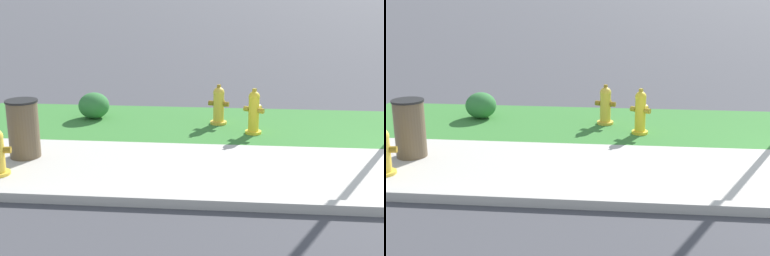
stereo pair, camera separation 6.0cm
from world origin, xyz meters
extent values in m
cylinder|color=gold|center=(-4.37, 2.41, 0.03)|extent=(0.30, 0.30, 0.05)
cylinder|color=gold|center=(-4.37, 2.41, 0.31)|extent=(0.19, 0.19, 0.53)
sphere|color=gold|center=(-4.37, 2.41, 0.58)|extent=(0.20, 0.20, 0.20)
cube|color=olive|center=(-4.37, 2.41, 0.70)|extent=(0.07, 0.07, 0.06)
cylinder|color=olive|center=(-4.50, 2.45, 0.38)|extent=(0.11, 0.11, 0.09)
cylinder|color=olive|center=(-4.23, 2.38, 0.38)|extent=(0.11, 0.11, 0.09)
cylinder|color=olive|center=(-4.33, 2.56, 0.38)|extent=(0.14, 0.13, 0.12)
cylinder|color=yellow|center=(-3.75, 1.85, 0.03)|extent=(0.28, 0.28, 0.05)
cylinder|color=yellow|center=(-3.75, 1.85, 0.35)|extent=(0.18, 0.18, 0.59)
sphere|color=yellow|center=(-3.75, 1.85, 0.64)|extent=(0.19, 0.19, 0.19)
cube|color=#B29323|center=(-3.75, 1.85, 0.75)|extent=(0.08, 0.08, 0.06)
cylinder|color=#B29323|center=(-3.87, 1.92, 0.42)|extent=(0.12, 0.12, 0.09)
cylinder|color=#B29323|center=(-3.63, 1.79, 0.42)|extent=(0.12, 0.12, 0.09)
cylinder|color=#B29323|center=(-3.68, 1.97, 0.42)|extent=(0.15, 0.15, 0.12)
cylinder|color=olive|center=(-7.05, -0.43, 0.35)|extent=(0.10, 0.10, 0.09)
cylinder|color=brown|center=(-7.12, 0.30, 0.42)|extent=(0.44, 0.44, 0.83)
cylinder|color=black|center=(-7.12, 0.30, 0.85)|extent=(0.46, 0.46, 0.03)
ellipsoid|color=#337538|center=(-6.71, 2.61, 0.24)|extent=(0.57, 0.57, 0.49)
camera|label=1|loc=(-3.97, -6.92, 2.58)|focal=50.00mm
camera|label=2|loc=(-3.91, -6.91, 2.58)|focal=50.00mm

